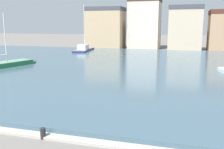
# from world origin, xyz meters

# --- Properties ---
(harbor_water) EXTENTS (78.71, 42.02, 0.35)m
(harbor_water) POSITION_xyz_m (0.00, 30.68, 0.17)
(harbor_water) COLOR #3D5666
(harbor_water) RESTS_ON ground
(quay_edge_coping) EXTENTS (78.71, 0.50, 0.12)m
(quay_edge_coping) POSITION_xyz_m (0.00, 9.42, 0.06)
(quay_edge_coping) COLOR #ADA89E
(quay_edge_coping) RESTS_ON ground
(sailboat_green) EXTENTS (3.87, 8.36, 6.41)m
(sailboat_green) POSITION_xyz_m (-14.54, 24.70, 0.46)
(sailboat_green) COLOR #236B42
(sailboat_green) RESTS_ON ground
(sailboat_navy) EXTENTS (3.39, 9.34, 8.90)m
(sailboat_navy) POSITION_xyz_m (-13.40, 45.23, 0.51)
(sailboat_navy) COLOR navy
(sailboat_navy) RESTS_ON ground
(mooring_bollard) EXTENTS (0.24, 0.24, 0.50)m
(mooring_bollard) POSITION_xyz_m (-0.83, 9.27, 0.25)
(mooring_bollard) COLOR #232326
(mooring_bollard) RESTS_ON ground
(townhouse_narrow_midrow) EXTENTS (7.90, 5.75, 8.92)m
(townhouse_narrow_midrow) POSITION_xyz_m (-11.86, 53.98, 4.48)
(townhouse_narrow_midrow) COLOR tan
(townhouse_narrow_midrow) RESTS_ON ground
(townhouse_wide_warehouse) EXTENTS (6.69, 6.89, 10.81)m
(townhouse_wide_warehouse) POSITION_xyz_m (-3.77, 56.98, 5.42)
(townhouse_wide_warehouse) COLOR beige
(townhouse_wide_warehouse) RESTS_ON ground
(townhouse_corner_house) EXTENTS (6.44, 7.06, 8.86)m
(townhouse_corner_house) POSITION_xyz_m (4.89, 53.92, 4.45)
(townhouse_corner_house) COLOR #C6B293
(townhouse_corner_house) RESTS_ON ground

